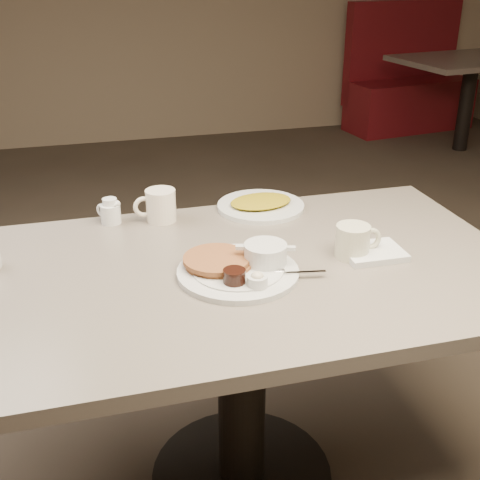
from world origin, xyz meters
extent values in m
cube|color=#4C3F33|center=(0.00, 0.00, -0.01)|extent=(7.00, 8.00, 0.02)
cube|color=slate|center=(0.00, 0.00, 0.73)|extent=(1.50, 0.90, 0.04)
cylinder|color=black|center=(0.00, 0.00, 0.38)|extent=(0.14, 0.14, 0.69)
cylinder|color=black|center=(0.00, 0.00, 0.01)|extent=(0.56, 0.56, 0.03)
cylinder|color=silver|center=(-0.02, -0.04, 0.76)|extent=(0.40, 0.40, 0.01)
cylinder|color=silver|center=(-0.02, -0.04, 0.77)|extent=(0.30, 0.30, 0.00)
cylinder|color=brown|center=(-0.06, 0.00, 0.77)|extent=(0.23, 0.23, 0.01)
cylinder|color=brown|center=(-0.07, 0.00, 0.78)|extent=(0.22, 0.22, 0.01)
cylinder|color=silver|center=(0.06, -0.02, 0.79)|extent=(0.14, 0.14, 0.05)
cube|color=silver|center=(-0.01, 0.00, 0.81)|extent=(0.03, 0.02, 0.01)
cube|color=silver|center=(0.12, -0.04, 0.81)|extent=(0.03, 0.02, 0.01)
ellipsoid|color=silver|center=(0.05, -0.01, 0.81)|extent=(0.06, 0.06, 0.03)
ellipsoid|color=silver|center=(0.07, -0.03, 0.81)|extent=(0.06, 0.06, 0.02)
cylinder|color=black|center=(-0.05, -0.11, 0.78)|extent=(0.07, 0.07, 0.04)
cylinder|color=silver|center=(0.00, -0.14, 0.78)|extent=(0.07, 0.07, 0.03)
ellipsoid|color=beige|center=(0.00, -0.14, 0.79)|extent=(0.04, 0.04, 0.02)
cube|color=#B9BABD|center=(0.13, -0.10, 0.77)|extent=(0.12, 0.03, 0.00)
ellipsoid|color=#B9BABD|center=(0.07, -0.07, 0.77)|extent=(0.04, 0.04, 0.01)
cylinder|color=beige|center=(0.31, -0.02, 0.80)|extent=(0.09, 0.09, 0.09)
cylinder|color=black|center=(0.31, -0.02, 0.83)|extent=(0.07, 0.07, 0.01)
torus|color=beige|center=(0.36, -0.02, 0.80)|extent=(0.07, 0.01, 0.07)
cube|color=silver|center=(0.36, -0.03, 0.76)|extent=(0.16, 0.13, 0.02)
cylinder|color=white|center=(-0.16, 0.37, 0.80)|extent=(0.10, 0.10, 0.10)
torus|color=white|center=(-0.21, 0.37, 0.80)|extent=(0.07, 0.02, 0.07)
cylinder|color=white|center=(-0.31, 0.39, 0.78)|extent=(0.08, 0.08, 0.06)
cylinder|color=white|center=(-0.31, 0.39, 0.82)|extent=(0.05, 0.05, 0.02)
cone|color=white|center=(-0.29, 0.37, 0.82)|extent=(0.03, 0.03, 0.02)
torus|color=white|center=(-0.33, 0.41, 0.79)|extent=(0.04, 0.04, 0.04)
cylinder|color=silver|center=(0.17, 0.38, 0.76)|extent=(0.32, 0.32, 0.01)
ellipsoid|color=#A29016|center=(0.17, 0.38, 0.78)|extent=(0.23, 0.17, 0.02)
cube|color=maroon|center=(2.62, 3.71, 0.23)|extent=(1.21, 0.59, 0.45)
cube|color=maroon|center=(2.60, 3.90, 0.67)|extent=(1.17, 0.27, 0.90)
cube|color=#70625A|center=(2.72, 2.99, 0.73)|extent=(1.25, 0.92, 0.04)
cylinder|color=black|center=(2.72, 2.99, 0.35)|extent=(0.13, 0.13, 0.71)
camera|label=1|loc=(-0.39, -1.41, 1.51)|focal=46.55mm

